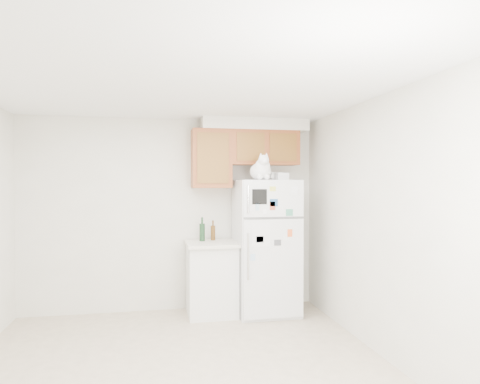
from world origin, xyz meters
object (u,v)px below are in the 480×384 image
object	(u,v)px
refrigerator	(266,246)
storage_box_front	(282,176)
cat	(261,170)
bottle_amber	(213,230)
bottle_green	(202,229)
storage_box_back	(275,176)
base_counter	(212,278)

from	to	relation	value
refrigerator	storage_box_front	xyz separation A→B (m)	(0.18, -0.10, 0.89)
cat	storage_box_front	world-z (taller)	cat
cat	bottle_amber	size ratio (longest dim) A/B	1.82
refrigerator	cat	distance (m)	0.99
bottle_green	bottle_amber	size ratio (longest dim) A/B	1.18
refrigerator	storage_box_front	size ratio (longest dim) A/B	11.33
refrigerator	storage_box_back	size ratio (longest dim) A/B	9.44
base_counter	cat	world-z (taller)	cat
storage_box_front	refrigerator	bearing A→B (deg)	144.63
cat	bottle_green	xyz separation A→B (m)	(-0.70, 0.34, -0.75)
refrigerator	bottle_green	world-z (taller)	refrigerator
bottle_green	base_counter	bearing A→B (deg)	-42.92
cat	base_counter	bearing A→B (deg)	158.21
refrigerator	base_counter	size ratio (longest dim) A/B	1.85
base_counter	storage_box_back	world-z (taller)	storage_box_back
storage_box_front	bottle_amber	size ratio (longest dim) A/B	0.58
refrigerator	bottle_green	xyz separation A→B (m)	(-0.80, 0.17, 0.22)
storage_box_back	bottle_green	size ratio (longest dim) A/B	0.59
storage_box_back	base_counter	bearing A→B (deg)	162.40
base_counter	storage_box_front	xyz separation A→B (m)	(0.87, -0.17, 1.28)
cat	bottle_green	distance (m)	1.08
refrigerator	storage_box_back	xyz separation A→B (m)	(0.13, 0.07, 0.90)
cat	bottle_amber	distance (m)	1.03
cat	bottle_green	size ratio (longest dim) A/B	1.54
bottle_amber	bottle_green	bearing A→B (deg)	-160.33
refrigerator	bottle_amber	bearing A→B (deg)	160.80
refrigerator	storage_box_back	distance (m)	0.91
storage_box_back	storage_box_front	distance (m)	0.18
storage_box_front	bottle_amber	xyz separation A→B (m)	(-0.83, 0.33, -0.70)
storage_box_back	bottle_amber	bearing A→B (deg)	151.34
base_counter	bottle_amber	world-z (taller)	bottle_amber
storage_box_back	storage_box_front	bearing A→B (deg)	-91.87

